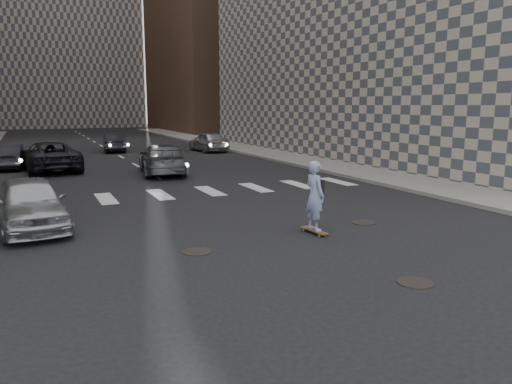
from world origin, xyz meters
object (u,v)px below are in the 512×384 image
Objects in this scene: skateboarder at (315,196)px; traffic_car_a at (9,157)px; silver_sedan at (30,203)px; traffic_car_b at (162,159)px; traffic_car_d at (208,141)px; traffic_car_e at (114,142)px; traffic_car_c at (50,156)px.

traffic_car_a is (-7.85, 18.43, -0.35)m from skateboarder.
traffic_car_b is (6.00, 9.54, 0.02)m from silver_sedan.
traffic_car_d is at bearing -154.71° from traffic_car_a.
silver_sedan is at bearing 65.71° from traffic_car_b.
traffic_car_a is at bearing 17.87° from traffic_car_d.
traffic_car_e is at bearing -126.61° from traffic_car_a.
silver_sedan is 1.04× the size of traffic_car_a.
skateboarder reaches higher than traffic_car_a.
silver_sedan is 0.83× the size of traffic_car_b.
traffic_car_d is (5.15, 23.71, -0.28)m from skateboarder.
traffic_car_e is (5.69, 22.84, -0.04)m from silver_sedan.
traffic_car_a is 8.76m from traffic_car_b.
silver_sedan is 0.77× the size of traffic_car_c.
silver_sedan is 11.27m from traffic_car_b.
traffic_car_e is (4.73, 9.83, -0.09)m from traffic_car_c.
silver_sedan reaches higher than traffic_car_e.
skateboarder is at bearing 101.57° from traffic_car_b.
skateboarder is 0.48× the size of traffic_car_a.
traffic_car_b is at bearing 146.24° from traffic_car_a.
traffic_car_c is at bearing 104.38° from skateboarder.
traffic_car_e is (-6.31, 2.75, -0.07)m from traffic_car_d.
traffic_car_c is 1.26× the size of traffic_car_d.
silver_sedan is at bearing 147.03° from skateboarder.
traffic_car_a is at bearing -48.51° from traffic_car_c.
traffic_car_e is (6.69, 8.03, 0.01)m from traffic_car_a.
skateboarder is 7.75m from silver_sedan.
traffic_car_a is (-1.00, 14.81, -0.05)m from silver_sedan.
skateboarder is at bearing -34.12° from silver_sedan.
silver_sedan is 23.54m from traffic_car_e.
traffic_car_c is (-5.04, 3.47, 0.02)m from traffic_car_b.
skateboarder reaches higher than traffic_car_e.
traffic_car_d is at bearing -111.78° from traffic_car_b.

